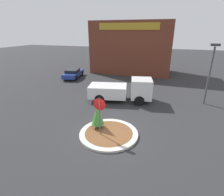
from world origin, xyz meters
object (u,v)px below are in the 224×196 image
at_px(utility_truck, 123,90).
at_px(parked_sedan_blue, 73,73).
at_px(stop_sign, 100,110).
at_px(light_pole, 210,69).

bearing_deg(utility_truck, parked_sedan_blue, 132.98).
distance_m(stop_sign, parked_sedan_blue, 15.45).
distance_m(utility_truck, parked_sedan_blue, 10.84).
distance_m(parked_sedan_blue, light_pole, 16.98).
relative_size(parked_sedan_blue, light_pole, 0.87).
bearing_deg(light_pole, stop_sign, -131.71).
xyz_separation_m(utility_truck, parked_sedan_blue, (-8.90, 6.18, -0.41)).
bearing_deg(parked_sedan_blue, utility_truck, -135.45).
xyz_separation_m(stop_sign, utility_truck, (-0.24, 6.23, -0.74)).
relative_size(stop_sign, parked_sedan_blue, 0.56).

